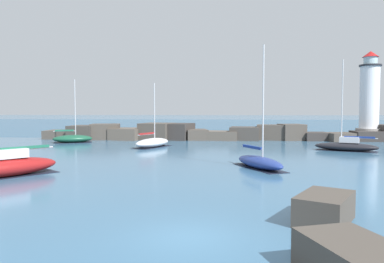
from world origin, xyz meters
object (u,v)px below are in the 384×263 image
lighthouse (369,102)px  sailboat_moored_0 (152,143)px  sailboat_moored_5 (73,139)px  sailboat_moored_3 (5,166)px  sailboat_moored_1 (346,146)px  sailboat_moored_2 (259,162)px

lighthouse → sailboat_moored_0: lighthouse is taller
lighthouse → sailboat_moored_5: bearing=-169.7°
lighthouse → sailboat_moored_5: size_ratio=1.51×
lighthouse → sailboat_moored_0: (-31.05, -13.42, -5.27)m
sailboat_moored_3 → sailboat_moored_5: bearing=102.8°
lighthouse → sailboat_moored_5: lighthouse is taller
sailboat_moored_1 → sailboat_moored_0: bearing=173.9°
sailboat_moored_3 → sailboat_moored_5: (-6.02, 26.54, -0.17)m
sailboat_moored_1 → sailboat_moored_3: (-29.13, -18.65, 0.15)m
lighthouse → sailboat_moored_0: size_ratio=1.70×
lighthouse → sailboat_moored_1: lighthouse is taller
sailboat_moored_3 → sailboat_moored_5: sailboat_moored_3 is taller
lighthouse → sailboat_moored_2: lighthouse is taller
sailboat_moored_3 → lighthouse: bearing=42.6°
sailboat_moored_2 → sailboat_moored_5: bearing=138.6°
sailboat_moored_2 → sailboat_moored_5: 32.13m
sailboat_moored_1 → lighthouse: bearing=62.1°
sailboat_moored_0 → sailboat_moored_5: sailboat_moored_5 is taller
sailboat_moored_0 → sailboat_moored_1: size_ratio=0.78×
sailboat_moored_1 → sailboat_moored_3: size_ratio=0.92×
sailboat_moored_2 → sailboat_moored_3: sailboat_moored_3 is taller
sailboat_moored_0 → sailboat_moored_5: (-12.48, 5.47, -0.00)m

